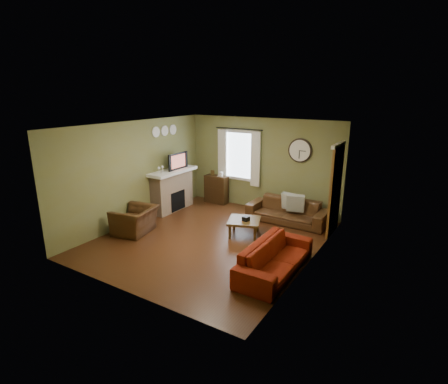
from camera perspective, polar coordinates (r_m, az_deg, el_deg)
The scene contains 31 objects.
floor at distance 8.17m, azimuth -2.09°, elevation -7.66°, with size 4.60×5.20×0.00m, color #3F200F.
ceiling at distance 7.50m, azimuth -2.30°, elevation 10.82°, with size 4.60×5.20×0.00m, color white.
wall_left at distance 9.18m, azimuth -14.21°, elevation 3.11°, with size 0.00×5.20×2.60m, color olive.
wall_right at distance 6.77m, azimuth 14.19°, elevation -1.50°, with size 0.00×5.20×2.60m, color olive.
wall_back at distance 9.94m, azimuth 6.22°, elevation 4.48°, with size 4.60×0.00×2.60m, color olive.
wall_front at distance 5.86m, azimuth -16.54°, elevation -4.46°, with size 4.60×0.00×2.60m, color olive.
fireplace at distance 10.05m, azimuth -8.44°, elevation 0.12°, with size 0.40×1.40×1.10m, color tan.
firebox at distance 10.00m, azimuth -7.55°, elevation -1.42°, with size 0.04×0.60×0.55m, color black.
mantel at distance 9.88m, azimuth -8.45°, elevation 3.38°, with size 0.58×1.60×0.08m, color white.
tv at distance 9.94m, azimuth -7.86°, elevation 4.74°, with size 0.60×0.08×0.35m, color black.
tv_screen at distance 9.88m, azimuth -7.51°, elevation 5.01°, with size 0.02×0.62×0.36m, color #994C3F.
medallion_left at distance 9.58m, azimuth -11.07°, elevation 9.60°, with size 0.28×0.28×0.03m, color white.
medallion_mid at distance 9.84m, azimuth -9.67°, elevation 9.83°, with size 0.28×0.28×0.03m, color white.
medallion_right at distance 10.10m, azimuth -8.35°, elevation 10.05°, with size 0.28×0.28×0.03m, color white.
window_pane at distance 10.20m, azimuth 2.64°, elevation 6.00°, with size 1.00×0.02×1.30m, color silver, non-canonical shape.
curtain_rod at distance 10.00m, azimuth 2.42°, elevation 10.26°, with size 0.03×0.03×1.50m, color black.
curtain_left at distance 10.40m, azimuth -0.29°, elevation 5.94°, with size 0.28×0.04×1.55m, color silver.
curtain_right at distance 9.87m, azimuth 5.16°, elevation 5.31°, with size 0.28×0.04×1.55m, color silver.
wall_clock at distance 9.39m, azimuth 12.27°, elevation 6.62°, with size 0.64×0.06×0.64m, color white, non-canonical shape.
door at distance 8.57m, azimuth 17.73°, elevation 0.17°, with size 0.05×0.90×2.10m, color brown.
bookshelf at distance 10.62m, azimuth -1.26°, elevation 0.45°, with size 0.71×0.30×0.84m, color black, non-canonical shape.
book at distance 10.49m, azimuth -0.96°, elevation 3.29°, with size 0.16×0.21×0.02m, color #483314.
sofa_brown at distance 9.22m, azimuth 10.28°, elevation -3.06°, with size 2.06×0.80×0.60m, color #3E2512.
pillow_left at distance 9.19m, azimuth 10.72°, elevation -1.52°, with size 0.44×0.13×0.44m, color #969C95.
pillow_right at distance 9.08m, azimuth 11.59°, elevation -1.79°, with size 0.44×0.13×0.44m, color #969C95.
sofa_red at distance 6.72m, azimuth 8.35°, elevation -10.57°, with size 2.02×0.79×0.59m, color #6B1608.
armchair at distance 8.67m, azimuth -14.33°, elevation -4.51°, with size 0.96×0.84×0.63m, color #3E2512.
coffee_table at distance 8.32m, azimuth 3.30°, elevation -5.77°, with size 0.73×0.73×0.39m, color #483314, non-canonical shape.
tissue_box at distance 8.17m, azimuth 3.59°, elevation -4.64°, with size 0.14×0.14×0.11m, color black.
wine_glass_a at distance 9.43m, azimuth -10.56°, elevation 3.50°, with size 0.07×0.07×0.19m, color white, non-canonical shape.
wine_glass_b at distance 9.53m, azimuth -10.01°, elevation 3.68°, with size 0.07×0.07×0.19m, color white, non-canonical shape.
Camera 1 is at (4.18, -6.19, 3.30)m, focal length 28.00 mm.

